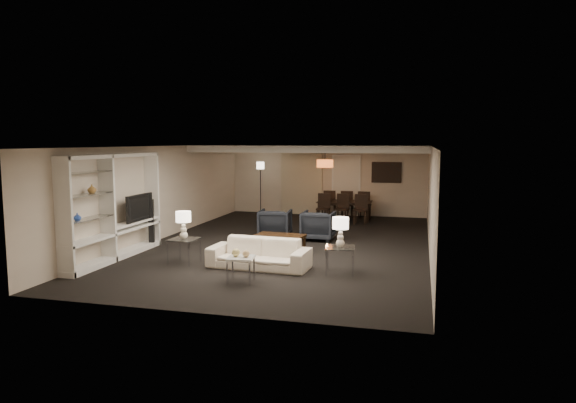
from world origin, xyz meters
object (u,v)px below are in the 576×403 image
(pendant_light, at_px, (325,164))
(table_lamp_right, at_px, (340,232))
(dining_table, at_px, (344,211))
(chair_fm, at_px, (347,204))
(chair_fl, at_px, (330,203))
(chair_fr, at_px, (365,205))
(chair_nl, at_px, (323,208))
(armchair_right, at_px, (318,226))
(vase_amber, at_px, (92,189))
(floor_speaker, at_px, (151,223))
(side_table_right, at_px, (340,260))
(coffee_table, at_px, (280,243))
(sofa, at_px, (259,254))
(armchair_left, at_px, (275,224))
(chair_nr, at_px, (360,209))
(television, at_px, (135,207))
(floor_lamp, at_px, (261,189))
(marble_table, at_px, (241,269))
(table_lamp_left, at_px, (184,225))
(side_table_left, at_px, (184,251))
(chair_nm, at_px, (342,209))
(vase_blue, at_px, (77,217))

(pendant_light, distance_m, table_lamp_right, 6.33)
(dining_table, relative_size, chair_fm, 1.92)
(chair_fl, distance_m, chair_fr, 1.20)
(chair_nl, distance_m, chair_fm, 1.43)
(armchair_right, distance_m, chair_fr, 4.33)
(vase_amber, relative_size, dining_table, 0.10)
(floor_speaker, bearing_deg, side_table_right, -32.77)
(coffee_table, bearing_deg, chair_fr, 77.01)
(sofa, bearing_deg, chair_fm, 87.64)
(side_table_right, bearing_deg, table_lamp_right, 0.00)
(pendant_light, relative_size, chair_fr, 0.56)
(armchair_left, height_order, floor_speaker, floor_speaker)
(coffee_table, xyz_separation_m, armchair_right, (0.60, 1.70, 0.18))
(table_lamp_right, relative_size, chair_nr, 0.64)
(television, xyz_separation_m, vase_amber, (-0.03, -1.58, 0.59))
(pendant_light, bearing_deg, chair_nl, 113.32)
(chair_fl, bearing_deg, coffee_table, 85.87)
(vase_amber, bearing_deg, television, 88.91)
(dining_table, bearing_deg, chair_fl, 130.43)
(sofa, distance_m, floor_lamp, 7.68)
(table_lamp_right, bearing_deg, chair_fl, 101.41)
(chair_fm, bearing_deg, side_table_right, 94.79)
(dining_table, height_order, chair_fr, chair_fr)
(marble_table, bearing_deg, armchair_left, 97.77)
(armchair_left, xyz_separation_m, dining_table, (1.37, 3.61, -0.08))
(armchair_left, bearing_deg, marble_table, 92.08)
(coffee_table, relative_size, armchair_left, 1.34)
(side_table_right, distance_m, chair_nl, 6.44)
(floor_speaker, relative_size, chair_fm, 1.28)
(armchair_left, relative_size, table_lamp_left, 1.44)
(armchair_left, xyz_separation_m, vase_amber, (-2.76, -4.10, 1.26))
(side_table_left, distance_m, chair_nr, 6.97)
(armchair_right, bearing_deg, chair_nm, -92.69)
(pendant_light, xyz_separation_m, table_lamp_left, (-1.95, -6.07, -1.09))
(table_lamp_left, relative_size, television, 0.54)
(sofa, xyz_separation_m, chair_nr, (1.37, 6.26, 0.16))
(table_lamp_right, distance_m, chair_fm, 7.62)
(pendant_light, distance_m, chair_fl, 2.08)
(side_table_right, distance_m, dining_table, 6.97)
(coffee_table, xyz_separation_m, dining_table, (0.77, 5.31, 0.11))
(chair_nm, bearing_deg, television, -119.68)
(armchair_left, distance_m, floor_lamp, 4.38)
(marble_table, height_order, floor_speaker, floor_speaker)
(coffee_table, height_order, chair_nl, chair_nl)
(vase_blue, distance_m, chair_nr, 8.94)
(pendant_light, bearing_deg, floor_lamp, 154.20)
(marble_table, distance_m, chair_nr, 7.49)
(marble_table, xyz_separation_m, chair_fm, (0.77, 8.66, 0.23))
(sofa, xyz_separation_m, armchair_left, (-0.60, 3.30, 0.08))
(table_lamp_right, height_order, marble_table, table_lamp_right)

